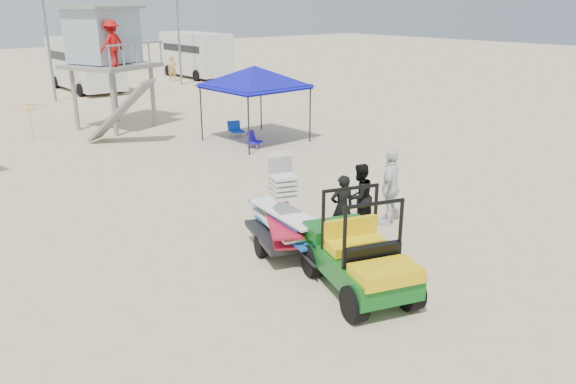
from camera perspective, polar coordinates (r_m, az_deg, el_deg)
ground at (r=10.96m, az=8.14°, el=-10.92°), size 140.00×140.00×0.00m
utility_cart at (r=10.85m, az=7.38°, el=-5.73°), size 2.06×2.88×1.98m
surf_trailer at (r=12.46m, az=-0.44°, el=-2.71°), size 1.83×2.53×2.05m
man_left at (r=13.21m, az=5.50°, el=-1.64°), size 0.68×0.56×1.62m
man_mid at (r=13.95m, az=7.26°, el=-0.47°), size 0.82×0.64×1.68m
man_right at (r=14.35m, az=10.34°, el=0.50°), size 1.23×0.93×1.95m
lifeguard_tower at (r=26.26m, az=-18.06°, el=14.43°), size 4.15×4.15×5.14m
canopy_blue at (r=22.62m, az=-3.42°, el=12.33°), size 3.41×3.41×3.43m
umbrella_b at (r=25.13m, az=-24.56°, el=6.50°), size 2.15×2.17×1.59m
beach_chair_b at (r=22.03m, az=-3.61°, el=5.36°), size 0.72×0.80×0.64m
beach_chair_c at (r=24.00m, az=-5.36°, el=6.42°), size 0.67×0.73×0.64m
rv_mid_right at (r=38.78m, az=-19.96°, el=12.31°), size 2.64×7.00×3.25m
rv_far_right at (r=43.96m, az=-9.36°, el=13.78°), size 2.64×6.60×3.25m
light_pole_left at (r=34.85m, az=-23.34°, el=14.97°), size 0.14×0.14×8.00m
light_pole_right at (r=39.76m, az=-11.11°, el=16.37°), size 0.14×0.14×8.00m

